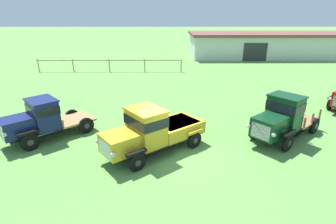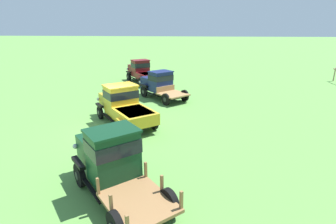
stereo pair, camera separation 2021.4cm
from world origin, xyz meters
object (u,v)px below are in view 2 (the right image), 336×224
(vintage_truck_second_in_line, at_px, (159,83))
(vintage_truck_far_side, at_px, (111,159))
(vintage_truck_midrow_center, at_px, (123,105))
(vintage_truck_foreground_near, at_px, (141,71))

(vintage_truck_second_in_line, height_order, vintage_truck_far_side, vintage_truck_far_side)
(vintage_truck_midrow_center, height_order, vintage_truck_far_side, vintage_truck_far_side)
(vintage_truck_foreground_near, distance_m, vintage_truck_far_side, 18.10)
(vintage_truck_foreground_near, bearing_deg, vintage_truck_midrow_center, 5.40)
(vintage_truck_foreground_near, distance_m, vintage_truck_second_in_line, 6.12)
(vintage_truck_second_in_line, bearing_deg, vintage_truck_far_side, -0.67)
(vintage_truck_second_in_line, bearing_deg, vintage_truck_midrow_center, -13.52)
(vintage_truck_foreground_near, distance_m, vintage_truck_midrow_center, 11.45)
(vintage_truck_foreground_near, bearing_deg, vintage_truck_far_side, 7.39)
(vintage_truck_second_in_line, height_order, vintage_truck_midrow_center, vintage_truck_midrow_center)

